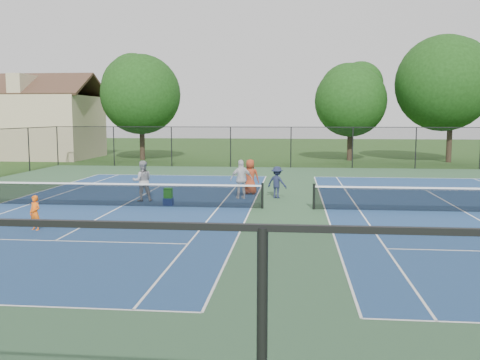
# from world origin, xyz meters

# --- Properties ---
(ground) EXTENTS (140.00, 140.00, 0.00)m
(ground) POSITION_xyz_m (0.00, 0.00, 0.00)
(ground) COLOR #234716
(ground) RESTS_ON ground
(court_pad) EXTENTS (36.00, 36.00, 0.01)m
(court_pad) POSITION_xyz_m (0.00, 0.00, 0.00)
(court_pad) COLOR #2B4C34
(court_pad) RESTS_ON ground
(tennis_court_left) EXTENTS (12.00, 23.83, 1.07)m
(tennis_court_left) POSITION_xyz_m (-7.00, 0.00, 0.10)
(tennis_court_left) COLOR navy
(tennis_court_left) RESTS_ON ground
(tennis_court_right) EXTENTS (12.00, 23.83, 1.07)m
(tennis_court_right) POSITION_xyz_m (7.00, 0.00, 0.10)
(tennis_court_right) COLOR navy
(tennis_court_right) RESTS_ON ground
(perimeter_fence) EXTENTS (36.08, 36.08, 3.02)m
(perimeter_fence) POSITION_xyz_m (0.00, 0.00, 1.60)
(perimeter_fence) COLOR black
(perimeter_fence) RESTS_ON ground
(tree_back_a) EXTENTS (6.80, 6.80, 9.15)m
(tree_back_a) POSITION_xyz_m (-13.00, 24.00, 6.04)
(tree_back_a) COLOR #2D2116
(tree_back_a) RESTS_ON ground
(tree_back_c) EXTENTS (6.00, 6.00, 8.40)m
(tree_back_c) POSITION_xyz_m (5.00, 25.00, 5.48)
(tree_back_c) COLOR #2D2116
(tree_back_c) RESTS_ON ground
(tree_back_d) EXTENTS (7.80, 7.80, 10.37)m
(tree_back_d) POSITION_xyz_m (13.00, 24.00, 6.82)
(tree_back_d) COLOR #2D2116
(tree_back_d) RESTS_ON ground
(clapboard_house) EXTENTS (10.80, 8.10, 7.65)m
(clapboard_house) POSITION_xyz_m (-23.00, 25.00, 3.09)
(clapboard_house) COLOR tan
(clapboard_house) RESTS_ON ground
(child_player) EXTENTS (0.50, 0.42, 1.17)m
(child_player) POSITION_xyz_m (-8.35, -4.94, 0.59)
(child_player) COLOR #FA6110
(child_player) RESTS_ON ground
(instructor) EXTENTS (1.07, 0.95, 1.82)m
(instructor) POSITION_xyz_m (-6.51, 1.43, 0.91)
(instructor) COLOR #959598
(instructor) RESTS_ON ground
(bystander_a) EXTENTS (1.15, 0.77, 1.81)m
(bystander_a) POSITION_xyz_m (-2.17, 2.61, 0.90)
(bystander_a) COLOR silver
(bystander_a) RESTS_ON ground
(bystander_b) EXTENTS (1.10, 0.92, 1.48)m
(bystander_b) POSITION_xyz_m (-0.54, 2.91, 0.74)
(bystander_b) COLOR #1B223C
(bystander_b) RESTS_ON ground
(bystander_c) EXTENTS (0.85, 0.57, 1.72)m
(bystander_c) POSITION_xyz_m (-1.88, 4.02, 0.86)
(bystander_c) COLOR #96351B
(bystander_c) RESTS_ON ground
(ball_crate) EXTENTS (0.41, 0.30, 0.32)m
(ball_crate) POSITION_xyz_m (-5.10, 0.43, 0.16)
(ball_crate) COLOR navy
(ball_crate) RESTS_ON ground
(ball_hopper) EXTENTS (0.35, 0.29, 0.43)m
(ball_hopper) POSITION_xyz_m (-5.10, 0.43, 0.53)
(ball_hopper) COLOR green
(ball_hopper) RESTS_ON ball_crate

